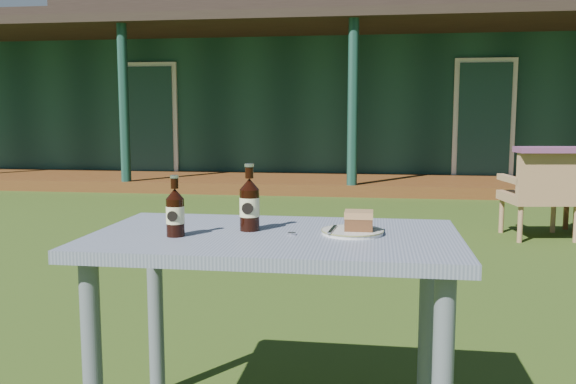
% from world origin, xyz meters
% --- Properties ---
extents(ground, '(80.00, 80.00, 0.00)m').
position_xyz_m(ground, '(0.00, 0.00, 0.00)').
color(ground, '#334916').
extents(pavilion, '(15.80, 8.30, 3.45)m').
position_xyz_m(pavilion, '(-0.00, 9.39, 1.61)').
color(pavilion, '#163A30').
rests_on(pavilion, ground).
extents(tree_mid, '(0.28, 0.28, 9.50)m').
position_xyz_m(tree_mid, '(3.00, 18.50, 4.75)').
color(tree_mid, brown).
rests_on(tree_mid, ground).
extents(cafe_table, '(1.20, 0.70, 0.72)m').
position_xyz_m(cafe_table, '(0.00, -1.60, 0.62)').
color(cafe_table, slate).
rests_on(cafe_table, ground).
extents(plate, '(0.20, 0.20, 0.01)m').
position_xyz_m(plate, '(0.25, -1.57, 0.73)').
color(plate, silver).
rests_on(plate, cafe_table).
extents(cake_slice, '(0.09, 0.09, 0.06)m').
position_xyz_m(cake_slice, '(0.27, -1.57, 0.77)').
color(cake_slice, '#53311A').
rests_on(cake_slice, plate).
extents(fork, '(0.02, 0.14, 0.00)m').
position_xyz_m(fork, '(0.19, -1.58, 0.74)').
color(fork, silver).
rests_on(fork, plate).
extents(cola_bottle_near, '(0.07, 0.07, 0.23)m').
position_xyz_m(cola_bottle_near, '(-0.09, -1.56, 0.81)').
color(cola_bottle_near, black).
rests_on(cola_bottle_near, cafe_table).
extents(cola_bottle_far, '(0.06, 0.06, 0.20)m').
position_xyz_m(cola_bottle_far, '(-0.31, -1.69, 0.80)').
color(cola_bottle_far, black).
rests_on(cola_bottle_far, cafe_table).
extents(bottle_cap, '(0.03, 0.03, 0.01)m').
position_xyz_m(bottle_cap, '(0.06, -1.62, 0.72)').
color(bottle_cap, silver).
rests_on(bottle_cap, cafe_table).
extents(armchair_left, '(0.66, 0.63, 0.79)m').
position_xyz_m(armchair_left, '(1.80, 2.12, 0.44)').
color(armchair_left, '#A17850').
rests_on(armchair_left, ground).
extents(floral_throw, '(0.64, 0.31, 0.05)m').
position_xyz_m(floral_throw, '(1.83, 1.97, 0.81)').
color(floral_throw, '#703961').
rests_on(floral_throw, armchair_left).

